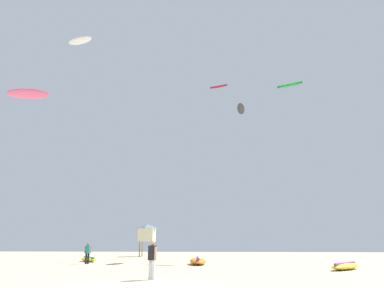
{
  "coord_description": "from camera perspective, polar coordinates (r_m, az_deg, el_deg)",
  "views": [
    {
      "loc": [
        3.57,
        -14.22,
        1.62
      ],
      "look_at": [
        0.0,
        21.8,
        11.88
      ],
      "focal_mm": 32.97,
      "sensor_mm": 36.0,
      "label": 1
    }
  ],
  "objects": [
    {
      "name": "kite_aloft_3",
      "position": [
        49.07,
        4.35,
        9.25
      ],
      "size": [
        2.79,
        1.53,
        0.69
      ],
      "color": "red"
    },
    {
      "name": "kite_aloft_0",
      "position": [
        51.77,
        -17.67,
        15.65
      ],
      "size": [
        3.9,
        2.07,
        0.84
      ],
      "color": "white"
    },
    {
      "name": "lifeguard_tower",
      "position": [
        49.06,
        -7.29,
        -14.02
      ],
      "size": [
        2.3,
        2.3,
        4.15
      ],
      "color": "#8C704C",
      "rests_on": "ground"
    },
    {
      "name": "kite_aloft_4",
      "position": [
        41.35,
        -24.95,
        7.34
      ],
      "size": [
        4.55,
        2.05,
        1.12
      ],
      "color": "#E5598C"
    },
    {
      "name": "kite_aloft_2",
      "position": [
        42.2,
        7.91,
        5.65
      ],
      "size": [
        1.0,
        3.36,
        0.76
      ],
      "color": "#2D2D33"
    },
    {
      "name": "kite_grounded_mid",
      "position": [
        26.02,
        23.54,
        -17.66
      ],
      "size": [
        3.15,
        3.84,
        0.46
      ],
      "color": "yellow",
      "rests_on": "ground"
    },
    {
      "name": "ground_plane",
      "position": [
        14.75,
        -9.03,
        -21.95
      ],
      "size": [
        120.0,
        120.0,
        0.0
      ],
      "primitive_type": "plane",
      "color": "#C6B28C"
    },
    {
      "name": "kite_grounded_far",
      "position": [
        30.14,
        0.97,
        -18.38
      ],
      "size": [
        1.79,
        4.85,
        0.58
      ],
      "color": "orange",
      "rests_on": "ground"
    },
    {
      "name": "person_foreground",
      "position": [
        17.63,
        -6.47,
        -17.63
      ],
      "size": [
        0.49,
        0.4,
        1.78
      ],
      "rotation": [
        0.0,
        0.0,
        0.93
      ],
      "color": "silver",
      "rests_on": "ground"
    },
    {
      "name": "kite_aloft_1",
      "position": [
        44.23,
        15.53,
        9.12
      ],
      "size": [
        3.32,
        2.11,
        0.63
      ],
      "color": "green"
    },
    {
      "name": "kite_grounded_near",
      "position": [
        35.89,
        -16.36,
        -17.46
      ],
      "size": [
        3.08,
        3.71,
        0.45
      ],
      "color": "yellow",
      "rests_on": "ground"
    },
    {
      "name": "person_midground",
      "position": [
        31.89,
        -16.52,
        -16.33
      ],
      "size": [
        0.45,
        0.41,
        1.71
      ],
      "rotation": [
        0.0,
        0.0,
        5.44
      ],
      "color": "black",
      "rests_on": "ground"
    }
  ]
}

